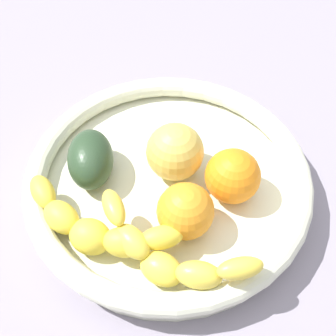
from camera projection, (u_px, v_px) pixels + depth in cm
name	position (u px, v px, depth cm)	size (l,w,h in cm)	color
kitchen_counter	(168.00, 200.00, 59.64)	(120.00, 120.00, 3.00)	gray
fruit_bowl	(168.00, 181.00, 56.41)	(35.59, 35.59, 5.06)	beige
banana_draped_left	(94.00, 227.00, 49.63)	(11.56, 18.40, 4.45)	yellow
banana_draped_right	(166.00, 256.00, 46.96)	(12.34, 17.18, 5.62)	yellow
orange_front	(233.00, 176.00, 53.05)	(6.68, 6.68, 6.68)	orange
orange_mid_left	(185.00, 211.00, 50.11)	(6.55, 6.55, 6.55)	orange
apple_yellow	(175.00, 152.00, 55.03)	(7.21, 7.21, 7.21)	#D7BB51
avocado_dark	(91.00, 159.00, 55.34)	(8.52, 5.65, 5.72)	#294027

